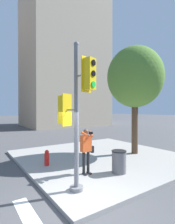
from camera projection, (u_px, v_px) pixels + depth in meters
ground_plane at (81, 209)px, 4.51m from camera, size 160.00×160.00×0.00m
sidewalk_corner at (101, 156)px, 9.37m from camera, size 8.00×8.00×0.12m
traffic_signal_pole at (76, 107)px, 5.26m from camera, size 0.70×1.29×4.50m
person_photographer at (87, 147)px, 6.66m from camera, size 0.58×0.54×1.71m
street_tree at (135, 78)px, 9.78m from camera, size 3.10×3.10×6.00m
fire_hydrant at (47, 158)px, 7.69m from camera, size 0.21×0.27×0.68m
trash_bin at (119, 162)px, 6.77m from camera, size 0.57×0.57×0.87m
building_right at (65, 59)px, 28.86m from camera, size 12.82×9.54×21.92m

